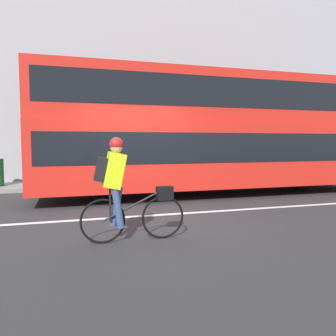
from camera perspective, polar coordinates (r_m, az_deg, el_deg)
ground_plane at (r=6.83m, az=-3.32°, el=-8.74°), size 80.00×80.00×0.00m
road_center_line at (r=7.05m, az=-3.77°, el=-8.28°), size 50.00×0.14×0.01m
sidewalk_curb at (r=12.13m, az=-9.21°, el=-2.67°), size 60.00×2.08×0.12m
building_facade at (r=13.50m, az=-10.11°, el=16.14°), size 60.00×0.30×8.61m
bus at (r=9.96m, az=7.77°, el=6.76°), size 10.28×2.43×3.51m
cyclist_on_bike at (r=5.14m, az=-7.97°, el=-3.16°), size 1.66×0.32×1.64m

